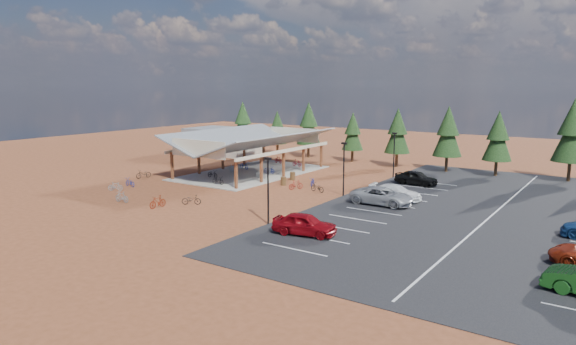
{
  "coord_description": "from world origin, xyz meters",
  "views": [
    {
      "loc": [
        27.58,
        -40.4,
        10.56
      ],
      "look_at": [
        -0.87,
        1.25,
        1.81
      ],
      "focal_mm": 32.0,
      "sensor_mm": 36.0,
      "label": 1
    }
  ],
  "objects": [
    {
      "name": "bike_14",
      "position": [
        -0.11,
        4.73,
        0.44
      ],
      "size": [
        1.15,
        1.76,
        0.87
      ],
      "primitive_type": "imported",
      "rotation": [
        0.0,
        0.0,
        0.38
      ],
      "color": "navy",
      "rests_on": "ground"
    },
    {
      "name": "pine_4",
      "position": [
        2.39,
        21.2,
        4.61
      ],
      "size": [
        3.24,
        3.24,
        7.56
      ],
      "color": "#382314",
      "rests_on": "ground"
    },
    {
      "name": "bike_8",
      "position": [
        -18.18,
        -2.43,
        0.48
      ],
      "size": [
        0.97,
        1.92,
        0.96
      ],
      "primitive_type": "imported",
      "rotation": [
        0.0,
        0.0,
        -0.19
      ],
      "color": "black",
      "rests_on": "ground"
    },
    {
      "name": "trash_bin_0",
      "position": [
        -2.68,
        3.07,
        0.45
      ],
      "size": [
        0.6,
        0.6,
        0.9
      ],
      "primitive_type": "cylinder",
      "color": "#4F371C",
      "rests_on": "ground"
    },
    {
      "name": "lamp_post_2",
      "position": [
        5.0,
        14.0,
        2.98
      ],
      "size": [
        0.5,
        0.25,
        5.14
      ],
      "color": "black",
      "rests_on": "ground"
    },
    {
      "name": "lamp_post_1",
      "position": [
        5.0,
        2.0,
        2.98
      ],
      "size": [
        0.5,
        0.25,
        5.14
      ],
      "color": "black",
      "rests_on": "ground"
    },
    {
      "name": "bike_10",
      "position": [
        -15.51,
        -6.48,
        0.44
      ],
      "size": [
        1.77,
        0.86,
        0.89
      ],
      "primitive_type": "imported",
      "rotation": [
        0.0,
        0.0,
        4.55
      ],
      "color": "navy",
      "rests_on": "ground"
    },
    {
      "name": "lamp_post_0",
      "position": [
        5.0,
        -10.0,
        2.98
      ],
      "size": [
        0.5,
        0.25,
        5.14
      ],
      "color": "black",
      "rests_on": "ground"
    },
    {
      "name": "pine_7",
      "position": [
        21.84,
        22.38,
        5.57
      ],
      "size": [
        3.92,
        3.92,
        9.12
      ],
      "color": "#382314",
      "rests_on": "ground"
    },
    {
      "name": "pine_3",
      "position": [
        -4.35,
        21.95,
        4.13
      ],
      "size": [
        2.91,
        2.91,
        6.78
      ],
      "color": "#382314",
      "rests_on": "ground"
    },
    {
      "name": "pine_1",
      "position": [
        -17.31,
        22.47,
        4.0
      ],
      "size": [
        2.82,
        2.82,
        6.56
      ],
      "color": "#382314",
      "rests_on": "ground"
    },
    {
      "name": "bike_2",
      "position": [
        -12.39,
        8.44,
        0.56
      ],
      "size": [
        1.86,
        1.1,
        0.92
      ],
      "primitive_type": "imported",
      "rotation": [
        0.0,
        0.0,
        1.27
      ],
      "color": "navy",
      "rests_on": "concrete_pad"
    },
    {
      "name": "bike_4",
      "position": [
        -8.39,
        -0.8,
        0.52
      ],
      "size": [
        1.62,
        0.63,
        0.84
      ],
      "primitive_type": "imported",
      "rotation": [
        0.0,
        0.0,
        1.52
      ],
      "color": "black",
      "rests_on": "concrete_pad"
    },
    {
      "name": "bike_1",
      "position": [
        -11.65,
        5.44,
        0.59
      ],
      "size": [
        1.7,
        0.87,
        0.98
      ],
      "primitive_type": "imported",
      "rotation": [
        0.0,
        0.0,
        1.31
      ],
      "color": "gray",
      "rests_on": "concrete_pad"
    },
    {
      "name": "bike_9",
      "position": [
        -14.99,
        -8.68,
        0.45
      ],
      "size": [
        1.49,
        1.17,
        0.9
      ],
      "primitive_type": "imported",
      "rotation": [
        0.0,
        0.0,
        2.14
      ],
      "color": "gray",
      "rests_on": "ground"
    },
    {
      "name": "outbuilding",
      "position": [
        -24.0,
        18.0,
        2.03
      ],
      "size": [
        11.0,
        7.0,
        3.9
      ],
      "color": "#ADA593",
      "rests_on": "ground"
    },
    {
      "name": "bike_5",
      "position": [
        -6.89,
        4.68,
        0.62
      ],
      "size": [
        1.79,
        0.8,
        1.04
      ],
      "primitive_type": "imported",
      "rotation": [
        0.0,
        0.0,
        1.38
      ],
      "color": "gray",
      "rests_on": "concrete_pad"
    },
    {
      "name": "car_4",
      "position": [
        8.81,
        11.01,
        0.8
      ],
      "size": [
        4.6,
        2.21,
        1.52
      ],
      "primitive_type": "imported",
      "rotation": [
        0.0,
        0.0,
        1.48
      ],
      "color": "black",
      "rests_on": "asphalt_lot"
    },
    {
      "name": "bike_13",
      "position": [
        -10.27,
        -11.58,
        0.5
      ],
      "size": [
        1.68,
        0.56,
        1.0
      ],
      "primitive_type": "imported",
      "rotation": [
        0.0,
        0.0,
        4.77
      ],
      "color": "gray",
      "rests_on": "ground"
    },
    {
      "name": "trash_bin_1",
      "position": [
        -3.56,
        6.11,
        0.45
      ],
      "size": [
        0.6,
        0.6,
        0.9
      ],
      "primitive_type": "cylinder",
      "color": "#4F371C",
      "rests_on": "ground"
    },
    {
      "name": "pine_5",
      "position": [
        8.84,
        21.07,
        4.88
      ],
      "size": [
        3.43,
        3.43,
        8.0
      ],
      "color": "#382314",
      "rests_on": "ground"
    },
    {
      "name": "pine_2",
      "position": [
        -11.61,
        22.26,
        4.88
      ],
      "size": [
        3.43,
        3.43,
        7.99
      ],
      "color": "#382314",
      "rests_on": "ground"
    },
    {
      "name": "bike_16",
      "position": [
        1.99,
        2.21,
        0.45
      ],
      "size": [
        1.8,
        0.98,
        0.9
      ],
      "primitive_type": "imported",
      "rotation": [
        0.0,
        0.0,
        4.48
      ],
      "color": "black",
      "rests_on": "ground"
    },
    {
      "name": "asphalt_lot",
      "position": [
        18.5,
        3.0,
        0.02
      ],
      "size": [
        27.0,
        44.0,
        0.04
      ],
      "primitive_type": "cube",
      "color": "black",
      "rests_on": "ground"
    },
    {
      "name": "bike_7",
      "position": [
        -8.09,
        13.83,
        0.55
      ],
      "size": [
        1.53,
        0.63,
        0.89
      ],
      "primitive_type": "imported",
      "rotation": [
        0.0,
        0.0,
        1.43
      ],
      "color": "maroon",
      "rests_on": "concrete_pad"
    },
    {
      "name": "car_3",
      "position": [
        9.81,
        3.17,
        0.73
      ],
      "size": [
        4.87,
        2.29,
        1.37
      ],
      "primitive_type": "imported",
      "rotation": [
        0.0,
        0.0,
        1.65
      ],
      "color": "white",
      "rests_on": "asphalt_lot"
    },
    {
      "name": "ground",
      "position": [
        0.0,
        0.0,
        0.0
      ],
      "size": [
        140.0,
        140.0,
        0.0
      ],
      "primitive_type": "plane",
      "color": "brown",
      "rests_on": "ground"
    },
    {
      "name": "bike_11",
      "position": [
        -5.97,
        -11.19,
        0.53
      ],
      "size": [
        0.54,
        1.77,
        1.05
      ],
      "primitive_type": "imported",
      "rotation": [
        0.0,
        0.0,
        -0.02
      ],
      "color": "maroon",
      "rests_on": "ground"
    },
    {
      "name": "bike_3",
      "position": [
        -11.56,
        14.62,
        0.58
      ],
      "size": [
        1.67,
        0.96,
        0.97
      ],
      "primitive_type": "imported",
      "rotation": [
        0.0,
        0.0,
        1.23
      ],
      "color": "maroon",
      "rests_on": "concrete_pad"
    },
    {
      "name": "pine_0",
      "position": [
        -23.1,
        21.4,
        4.82
      ],
      "size": [
        3.39,
        3.39,
        7.9
      ],
      "color": "#382314",
      "rests_on": "ground"
    },
    {
      "name": "bike_pavilion",
      "position": [
        -10.0,
        7.0,
        3.82
      ],
      "size": [
        11.65,
        19.4,
        4.97
      ],
      "color": "brown",
      "rests_on": "concrete_pad"
    },
    {
      "name": "bike_15",
      "position": [
        -0.43,
        2.02,
        0.48
      ],
      "size": [
        1.15,
        1.62,
        0.96
      ],
      "primitive_type": "imported",
      "rotation": [
        0.0,
        0.0,
        2.65
      ],
      "color": "maroon",
      "rests_on": "ground"
    },
    {
      "name": "car_0",
      "position": [
        8.84,
        -10.89,
        0.82
      ],
      "size": [
        4.85,
        2.71,
        1.56
      ],
      "primitive_type": "imported",
      "rotation": [
        0.0,
        0.0,
        1.77
      ],
      "color": "maroon",
      "rests_on": "asphalt_lot"
    },
    {
      "name": "concrete_pad",
      "position": [
        -10.0,
        7.0,
        0.05
      ],
      "size": [
        10.6,
        18.6,
        0.1
      ],
      "primitive_type": "cube",
      "color": "gray",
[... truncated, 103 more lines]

